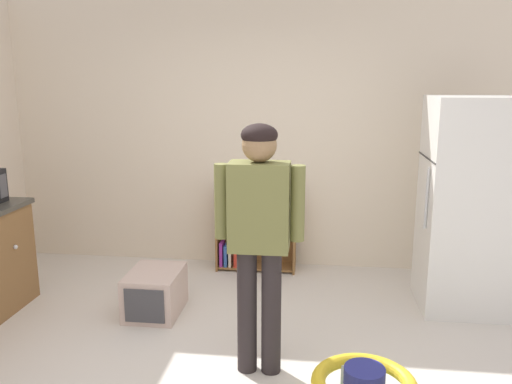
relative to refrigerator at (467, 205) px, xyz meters
The scene contains 5 objects.
back_wall 2.07m from the refrigerator, 154.05° to the left, with size 5.20×0.06×2.70m, color beige.
refrigerator is the anchor object (origin of this frame).
bookshelf 2.09m from the refrigerator, 159.74° to the left, with size 0.80×0.28×0.85m.
standing_person 2.01m from the refrigerator, 142.64° to the right, with size 0.57×0.23×1.65m.
pet_carrier 2.69m from the refrigerator, 169.95° to the right, with size 0.42×0.55×0.36m.
Camera 1 is at (0.58, -2.89, 1.92)m, focal length 36.35 mm.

